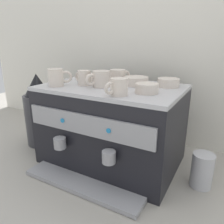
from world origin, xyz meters
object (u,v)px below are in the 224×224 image
object	(u,v)px
ceramic_bowl_3	(168,83)
ceramic_bowl_2	(136,81)
coffee_grinder	(40,112)
ceramic_cup_4	(57,77)
espresso_machine	(112,125)
ceramic_cup_1	(101,79)
ceramic_cup_0	(84,78)
ceramic_cup_3	(118,76)
ceramic_bowl_1	(147,88)
milk_pitcher	(202,170)
ceramic_cup_2	(118,87)
ceramic_bowl_0	(88,77)

from	to	relation	value
ceramic_bowl_3	ceramic_bowl_2	bearing A→B (deg)	-165.48
ceramic_bowl_3	coffee_grinder	distance (m)	0.78
ceramic_cup_4	espresso_machine	bearing A→B (deg)	29.82
ceramic_cup_1	ceramic_bowl_3	xyz separation A→B (m)	(0.28, 0.16, -0.02)
ceramic_cup_0	ceramic_cup_3	distance (m)	0.19
ceramic_bowl_2	ceramic_bowl_1	bearing A→B (deg)	-51.77
ceramic_cup_4	ceramic_cup_1	bearing A→B (deg)	23.67
milk_pitcher	coffee_grinder	bearing A→B (deg)	-178.20
ceramic_cup_3	milk_pitcher	distance (m)	0.60
coffee_grinder	ceramic_bowl_3	bearing A→B (deg)	11.37
ceramic_cup_4	ceramic_cup_3	bearing A→B (deg)	46.26
ceramic_cup_4	ceramic_cup_2	bearing A→B (deg)	-4.34
ceramic_bowl_2	milk_pitcher	distance (m)	0.51
ceramic_cup_4	ceramic_bowl_2	world-z (taller)	ceramic_cup_4
ceramic_cup_1	ceramic_bowl_2	world-z (taller)	ceramic_cup_1
ceramic_bowl_3	ceramic_cup_1	bearing A→B (deg)	-150.31
espresso_machine	ceramic_cup_4	distance (m)	0.36
coffee_grinder	milk_pitcher	xyz separation A→B (m)	(0.94, 0.03, -0.13)
ceramic_bowl_0	coffee_grinder	bearing A→B (deg)	-161.55
ceramic_cup_1	ceramic_cup_2	size ratio (longest dim) A/B	1.09
ceramic_bowl_2	coffee_grinder	xyz separation A→B (m)	(-0.58, -0.11, -0.22)
milk_pitcher	ceramic_cup_4	bearing A→B (deg)	-169.41
ceramic_bowl_3	milk_pitcher	distance (m)	0.42
espresso_machine	coffee_grinder	size ratio (longest dim) A/B	1.55
ceramic_bowl_0	ceramic_bowl_1	distance (m)	0.41
ceramic_cup_1	ceramic_bowl_0	xyz separation A→B (m)	(-0.15, 0.11, -0.02)
coffee_grinder	milk_pitcher	distance (m)	0.95
ceramic_cup_4	ceramic_bowl_3	size ratio (longest dim) A/B	1.01
ceramic_cup_1	coffee_grinder	distance (m)	0.51
ceramic_cup_3	ceramic_bowl_0	bearing A→B (deg)	-170.56
ceramic_cup_0	ceramic_bowl_2	size ratio (longest dim) A/B	0.85
ceramic_cup_1	ceramic_bowl_2	distance (m)	0.18
ceramic_bowl_1	milk_pitcher	distance (m)	0.43
ceramic_cup_3	ceramic_cup_4	bearing A→B (deg)	-133.74
ceramic_cup_0	ceramic_bowl_1	world-z (taller)	ceramic_cup_0
ceramic_cup_1	coffee_grinder	world-z (taller)	ceramic_cup_1
ceramic_cup_2	ceramic_cup_3	world-z (taller)	same
ceramic_cup_3	ceramic_bowl_2	distance (m)	0.11
ceramic_bowl_0	ceramic_bowl_3	xyz separation A→B (m)	(0.43, 0.05, 0.00)
espresso_machine	ceramic_cup_3	size ratio (longest dim) A/B	6.03
ceramic_cup_4	ceramic_bowl_2	bearing A→B (deg)	32.35
ceramic_cup_0	coffee_grinder	distance (m)	0.42
espresso_machine	milk_pitcher	xyz separation A→B (m)	(0.46, -0.00, -0.12)
ceramic_cup_0	ceramic_cup_1	world-z (taller)	ceramic_cup_1
espresso_machine	ceramic_bowl_2	bearing A→B (deg)	37.78
ceramic_cup_3	ceramic_bowl_0	xyz separation A→B (m)	(-0.17, -0.03, -0.02)
espresso_machine	coffee_grinder	bearing A→B (deg)	-176.11
ceramic_cup_0	milk_pitcher	world-z (taller)	ceramic_cup_0
ceramic_cup_3	ceramic_bowl_3	xyz separation A→B (m)	(0.26, 0.02, -0.02)
espresso_machine	ceramic_bowl_0	world-z (taller)	ceramic_bowl_0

